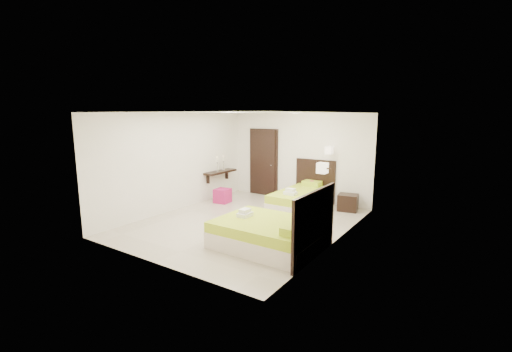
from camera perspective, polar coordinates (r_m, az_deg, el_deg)
The scene contains 7 objects.
floor at distance 8.31m, azimuth -1.73°, elevation -7.73°, with size 5.50×5.50×0.00m, color #BEB29D.
bed_single at distance 9.45m, azimuth 7.56°, elevation -3.69°, with size 1.22×2.04×1.68m.
bed_double at distance 6.73m, azimuth 2.63°, elevation -9.43°, with size 2.00×1.70×1.65m.
nightstand at distance 9.56m, azimuth 15.07°, elevation -4.28°, with size 0.51×0.45×0.45m, color black.
ottoman at distance 10.12m, azimuth -5.61°, elevation -3.29°, with size 0.41×0.41×0.41m, color #9B1452.
door at distance 10.92m, azimuth 1.25°, elevation 2.26°, with size 1.02×0.15×2.14m.
console_shelf at distance 10.59m, azimuth -5.99°, elevation 0.68°, with size 0.35×1.20×0.78m.
Camera 1 is at (4.57, -6.45, 2.55)m, focal length 24.00 mm.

